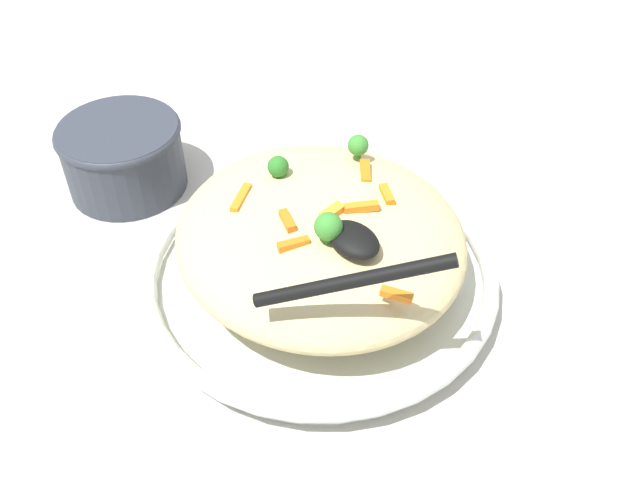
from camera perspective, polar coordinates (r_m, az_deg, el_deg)
The scene contains 16 objects.
ground_plane at distance 0.75m, azimuth 0.00°, elevation -3.91°, with size 2.40×2.40×0.00m, color beige.
serving_bowl at distance 0.74m, azimuth 0.00°, elevation -2.81°, with size 0.37×0.37×0.04m.
pasta_mound at distance 0.70m, azimuth 0.00°, elevation 0.31°, with size 0.30×0.29×0.08m, color #DBC689.
carrot_piece_0 at distance 0.72m, azimuth 3.75°, elevation 5.67°, with size 0.04×0.01×0.01m, color orange.
carrot_piece_1 at distance 0.69m, azimuth -6.52°, elevation 3.50°, with size 0.04×0.01×0.01m, color orange.
carrot_piece_2 at distance 0.66m, azimuth 0.87°, elevation 2.21°, with size 0.03×0.01×0.01m, color orange.
carrot_piece_3 at distance 0.59m, azimuth 6.32°, elevation -4.48°, with size 0.03×0.01×0.01m, color orange.
carrot_piece_4 at distance 0.69m, azimuth 5.50°, elevation 3.76°, with size 0.03×0.01×0.01m, color orange.
carrot_piece_5 at distance 0.65m, azimuth -2.90°, elevation 1.79°, with size 0.03×0.01×0.01m, color orange.
carrot_piece_6 at distance 0.63m, azimuth -2.19°, elevation -0.35°, with size 0.03×0.01×0.01m, color orange.
carrot_piece_7 at distance 0.67m, azimuth 3.40°, elevation 2.71°, with size 0.03×0.01×0.01m, color orange.
broccoli_floret_0 at distance 0.71m, azimuth -3.54°, elevation 5.99°, with size 0.02×0.02×0.02m.
broccoli_floret_1 at distance 0.62m, azimuth 0.70°, elevation 1.06°, with size 0.03×0.03×0.03m.
broccoli_floret_2 at distance 0.74m, azimuth 3.16°, elevation 7.76°, with size 0.02×0.02×0.03m.
serving_spoon at distance 0.60m, azimuth 2.73°, elevation -1.15°, with size 0.15×0.14×0.07m.
companion_bowl at distance 0.89m, azimuth -15.90°, elevation 6.81°, with size 0.15×0.15×0.09m.
Camera 1 is at (-0.40, 0.32, 0.55)m, focal length 38.91 mm.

